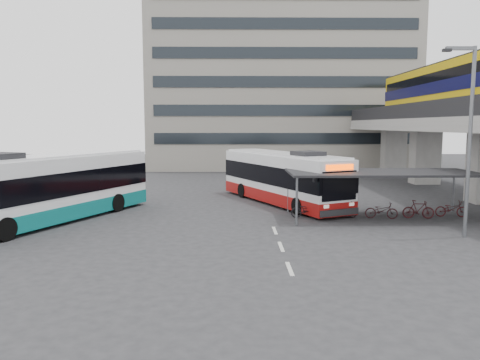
{
  "coord_description": "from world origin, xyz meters",
  "views": [
    {
      "loc": [
        0.54,
        -21.9,
        5.01
      ],
      "look_at": [
        0.89,
        3.78,
        2.0
      ],
      "focal_mm": 35.0,
      "sensor_mm": 36.0,
      "label": 1
    }
  ],
  "objects_px": {
    "lamp_post": "(468,130)",
    "pedestrian": "(106,197)",
    "bus_teal": "(53,188)",
    "bus_main": "(282,178)"
  },
  "relations": [
    {
      "from": "bus_main",
      "to": "lamp_post",
      "type": "relative_size",
      "value": 1.41
    },
    {
      "from": "lamp_post",
      "to": "bus_main",
      "type": "bearing_deg",
      "value": 128.59
    },
    {
      "from": "bus_teal",
      "to": "pedestrian",
      "type": "height_order",
      "value": "bus_teal"
    },
    {
      "from": "bus_teal",
      "to": "lamp_post",
      "type": "bearing_deg",
      "value": 13.53
    },
    {
      "from": "bus_main",
      "to": "lamp_post",
      "type": "xyz_separation_m",
      "value": [
        7.21,
        -9.27,
        3.16
      ]
    },
    {
      "from": "pedestrian",
      "to": "lamp_post",
      "type": "relative_size",
      "value": 0.21
    },
    {
      "from": "pedestrian",
      "to": "bus_main",
      "type": "bearing_deg",
      "value": -55.69
    },
    {
      "from": "pedestrian",
      "to": "bus_teal",
      "type": "bearing_deg",
      "value": 158.35
    },
    {
      "from": "lamp_post",
      "to": "pedestrian",
      "type": "bearing_deg",
      "value": 161.28
    },
    {
      "from": "pedestrian",
      "to": "lamp_post",
      "type": "height_order",
      "value": "lamp_post"
    }
  ]
}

